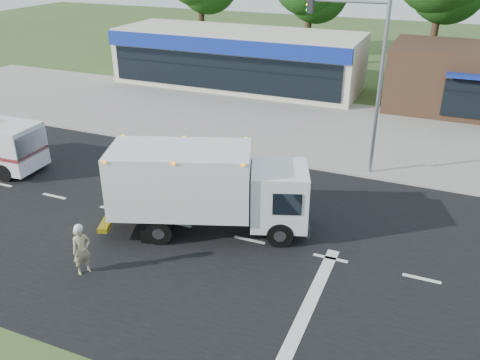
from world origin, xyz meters
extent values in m
plane|color=#385123|center=(0.00, 0.00, 0.00)|extent=(120.00, 120.00, 0.00)
cube|color=black|center=(0.00, 0.00, 0.00)|extent=(60.00, 14.00, 0.02)
cube|color=gray|center=(0.00, 8.20, 0.06)|extent=(60.00, 2.40, 0.12)
cube|color=gray|center=(0.00, 14.00, 0.01)|extent=(60.00, 9.00, 0.02)
cube|color=silver|center=(-12.00, 0.00, 0.02)|extent=(1.20, 0.15, 0.01)
cube|color=silver|center=(-9.00, 0.00, 0.02)|extent=(1.20, 0.15, 0.01)
cube|color=silver|center=(-6.00, 0.00, 0.02)|extent=(1.20, 0.15, 0.01)
cube|color=silver|center=(-3.00, 0.00, 0.02)|extent=(1.20, 0.15, 0.01)
cube|color=silver|center=(0.00, 0.00, 0.02)|extent=(1.20, 0.15, 0.01)
cube|color=silver|center=(3.00, 0.00, 0.02)|extent=(1.20, 0.15, 0.01)
cube|color=silver|center=(6.00, 0.00, 0.02)|extent=(1.20, 0.15, 0.01)
cube|color=silver|center=(3.00, -3.00, 0.02)|extent=(0.40, 7.00, 0.01)
cube|color=black|center=(-2.60, -0.26, 0.70)|extent=(5.06, 2.66, 0.35)
cube|color=silver|center=(0.75, 0.96, 1.55)|extent=(2.62, 2.71, 2.11)
cube|color=black|center=(1.64, 1.29, 1.76)|extent=(0.79, 1.84, 0.90)
cube|color=white|center=(-2.60, -0.26, 2.11)|extent=(5.54, 3.98, 2.36)
cube|color=silver|center=(-4.97, -1.12, 2.06)|extent=(0.74, 1.91, 1.91)
cube|color=yellow|center=(-5.14, -1.19, 0.55)|extent=(1.15, 2.38, 0.18)
cube|color=orange|center=(-2.60, -0.26, 3.26)|extent=(5.36, 3.95, 0.08)
cylinder|color=black|center=(0.47, 1.87, 0.48)|extent=(1.01, 0.61, 0.96)
cylinder|color=black|center=(1.12, 0.08, 0.48)|extent=(1.01, 0.61, 0.96)
cylinder|color=black|center=(-3.60, 0.44, 0.48)|extent=(1.01, 0.61, 0.96)
cylinder|color=black|center=(-2.91, -1.44, 0.48)|extent=(1.01, 0.61, 0.96)
imported|color=tan|center=(-4.28, -3.92, 0.85)|extent=(0.65, 0.74, 1.71)
sphere|color=white|center=(-4.28, -3.92, 1.68)|extent=(0.28, 0.28, 0.28)
cube|color=black|center=(-11.61, 1.36, 1.60)|extent=(0.94, 2.01, 1.03)
cylinder|color=black|center=(-12.18, 2.26, 0.41)|extent=(0.84, 0.31, 0.83)
cylinder|color=black|center=(-12.07, 0.41, 0.41)|extent=(0.84, 0.31, 0.83)
cube|color=beige|center=(-9.00, 20.00, 2.00)|extent=(18.00, 6.00, 4.00)
cube|color=navy|center=(-9.00, 16.95, 3.40)|extent=(18.00, 0.30, 1.00)
cube|color=black|center=(-9.00, 16.95, 1.60)|extent=(17.00, 0.12, 2.40)
cube|color=#382316|center=(7.00, 20.00, 2.00)|extent=(10.00, 6.00, 4.00)
cube|color=navy|center=(7.00, 16.90, 2.90)|extent=(3.00, 1.20, 0.20)
cube|color=black|center=(7.00, 16.95, 1.50)|extent=(3.00, 0.12, 2.20)
cylinder|color=gray|center=(3.00, 7.60, 4.00)|extent=(0.18, 0.18, 8.00)
cylinder|color=gray|center=(1.30, 7.60, 7.60)|extent=(3.40, 0.12, 0.12)
cube|color=black|center=(-0.30, 7.60, 7.40)|extent=(0.25, 0.25, 0.70)
cylinder|color=#332114|center=(-16.00, 28.00, 3.67)|extent=(0.56, 0.56, 7.35)
cylinder|color=#332114|center=(-6.00, 28.00, 3.43)|extent=(0.56, 0.56, 6.86)
cylinder|color=#332114|center=(4.00, 28.00, 3.92)|extent=(0.56, 0.56, 7.84)
camera|label=1|loc=(5.81, -14.67, 9.93)|focal=38.00mm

